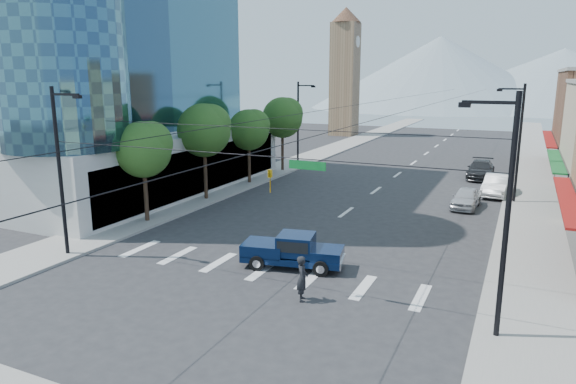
# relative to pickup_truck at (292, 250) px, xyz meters

# --- Properties ---
(ground) EXTENTS (160.00, 160.00, 0.00)m
(ground) POSITION_rel_pickup_truck_xyz_m (-0.95, -2.51, -0.91)
(ground) COLOR #28282B
(ground) RESTS_ON ground
(sidewalk_left) EXTENTS (4.00, 120.00, 0.15)m
(sidewalk_left) POSITION_rel_pickup_truck_xyz_m (-12.95, 37.49, -0.83)
(sidewalk_left) COLOR gray
(sidewalk_left) RESTS_ON ground
(sidewalk_right) EXTENTS (4.00, 120.00, 0.15)m
(sidewalk_right) POSITION_rel_pickup_truck_xyz_m (11.05, 37.49, -0.83)
(sidewalk_right) COLOR gray
(sidewalk_right) RESTS_ON ground
(office_tower) EXTENTS (29.50, 27.00, 30.00)m
(office_tower) POSITION_rel_pickup_truck_xyz_m (-27.21, 11.34, 13.55)
(office_tower) COLOR #B7B7B2
(office_tower) RESTS_ON ground
(clock_tower) EXTENTS (4.80, 4.80, 20.40)m
(clock_tower) POSITION_rel_pickup_truck_xyz_m (-17.45, 59.49, 9.73)
(clock_tower) COLOR #8C6B4C
(clock_tower) RESTS_ON ground
(mountain_left) EXTENTS (80.00, 80.00, 22.00)m
(mountain_left) POSITION_rel_pickup_truck_xyz_m (-15.95, 147.49, 10.09)
(mountain_left) COLOR gray
(mountain_left) RESTS_ON ground
(mountain_right) EXTENTS (90.00, 90.00, 18.00)m
(mountain_right) POSITION_rel_pickup_truck_xyz_m (19.05, 157.49, 8.09)
(mountain_right) COLOR gray
(mountain_right) RESTS_ON ground
(tree_near) EXTENTS (3.65, 3.64, 6.71)m
(tree_near) POSITION_rel_pickup_truck_xyz_m (-12.02, 3.58, 4.08)
(tree_near) COLOR black
(tree_near) RESTS_ON ground
(tree_midnear) EXTENTS (4.09, 4.09, 7.52)m
(tree_midnear) POSITION_rel_pickup_truck_xyz_m (-12.02, 10.59, 4.68)
(tree_midnear) COLOR black
(tree_midnear) RESTS_ON ground
(tree_midfar) EXTENTS (3.65, 3.64, 6.71)m
(tree_midfar) POSITION_rel_pickup_truck_xyz_m (-12.02, 17.58, 4.08)
(tree_midfar) COLOR black
(tree_midfar) RESTS_ON ground
(tree_far) EXTENTS (4.09, 4.09, 7.52)m
(tree_far) POSITION_rel_pickup_truck_xyz_m (-12.02, 24.59, 4.68)
(tree_far) COLOR black
(tree_far) RESTS_ON ground
(signal_rig) EXTENTS (21.80, 0.20, 9.00)m
(signal_rig) POSITION_rel_pickup_truck_xyz_m (-0.76, -3.51, 3.74)
(signal_rig) COLOR black
(signal_rig) RESTS_ON ground
(lamp_pole_nw) EXTENTS (2.00, 0.25, 9.00)m
(lamp_pole_nw) POSITION_rel_pickup_truck_xyz_m (-11.62, 27.49, 4.03)
(lamp_pole_nw) COLOR black
(lamp_pole_nw) RESTS_ON ground
(lamp_pole_ne) EXTENTS (2.00, 0.25, 9.00)m
(lamp_pole_ne) POSITION_rel_pickup_truck_xyz_m (9.72, 19.49, 4.03)
(lamp_pole_ne) COLOR black
(lamp_pole_ne) RESTS_ON ground
(pickup_truck) EXTENTS (5.40, 2.78, 1.75)m
(pickup_truck) POSITION_rel_pickup_truck_xyz_m (0.00, 0.00, 0.00)
(pickup_truck) COLOR #071738
(pickup_truck) RESTS_ON ground
(pedestrian) EXTENTS (0.72, 0.86, 2.01)m
(pedestrian) POSITION_rel_pickup_truck_xyz_m (2.03, -3.45, 0.10)
(pedestrian) COLOR black
(pedestrian) RESTS_ON ground
(parked_car_near) EXTENTS (2.04, 4.49, 1.49)m
(parked_car_near) POSITION_rel_pickup_truck_xyz_m (6.65, 16.45, -0.16)
(parked_car_near) COLOR silver
(parked_car_near) RESTS_ON ground
(parked_car_mid) EXTENTS (2.18, 5.30, 1.71)m
(parked_car_mid) POSITION_rel_pickup_truck_xyz_m (8.45, 21.85, -0.06)
(parked_car_mid) COLOR white
(parked_car_mid) RESTS_ON ground
(parked_car_far) EXTENTS (2.47, 5.84, 1.68)m
(parked_car_far) POSITION_rel_pickup_truck_xyz_m (6.65, 29.02, -0.07)
(parked_car_far) COLOR #29292C
(parked_car_far) RESTS_ON ground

